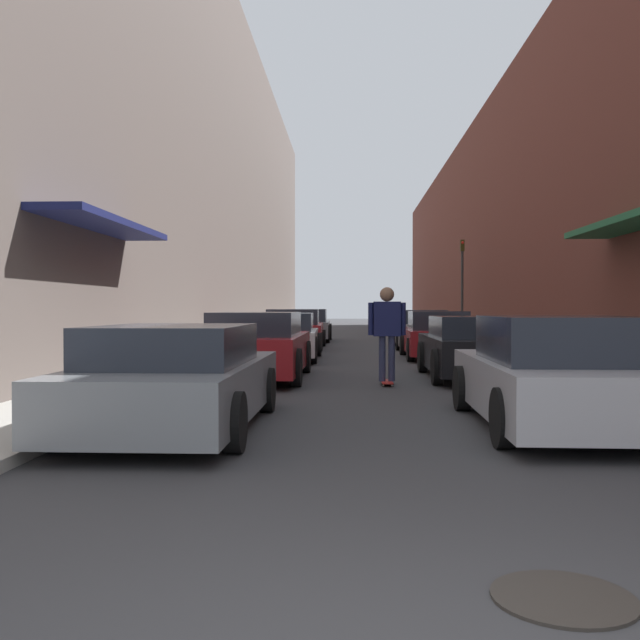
# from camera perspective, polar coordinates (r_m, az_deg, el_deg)

# --- Properties ---
(ground) EXTENTS (130.08, 130.08, 0.00)m
(ground) POSITION_cam_1_polar(r_m,az_deg,el_deg) (25.89, 3.05, -2.15)
(ground) COLOR #38383A
(curb_strip_left) EXTENTS (1.80, 59.13, 0.12)m
(curb_strip_left) POSITION_cam_1_polar(r_m,az_deg,el_deg) (32.03, -4.51, -1.44)
(curb_strip_left) COLOR #A3A099
(curb_strip_left) RESTS_ON ground
(curb_strip_right) EXTENTS (1.80, 59.13, 0.12)m
(curb_strip_right) POSITION_cam_1_polar(r_m,az_deg,el_deg) (32.10, 10.36, -1.45)
(curb_strip_right) COLOR #A3A099
(curb_strip_right) RESTS_ON ground
(building_row_left) EXTENTS (4.90, 59.13, 14.63)m
(building_row_left) POSITION_cam_1_polar(r_m,az_deg,el_deg) (33.00, -9.63, 11.27)
(building_row_left) COLOR #564C47
(building_row_left) RESTS_ON ground
(building_row_right) EXTENTS (4.90, 59.13, 9.53)m
(building_row_right) POSITION_cam_1_polar(r_m,az_deg,el_deg) (32.76, 15.45, 6.82)
(building_row_right) COLOR brown
(building_row_right) RESTS_ON ground
(parked_car_left_0) EXTENTS (1.96, 4.42, 1.22)m
(parked_car_left_0) POSITION_cam_1_polar(r_m,az_deg,el_deg) (8.49, -11.38, -4.64)
(parked_car_left_0) COLOR gray
(parked_car_left_0) RESTS_ON ground
(parked_car_left_1) EXTENTS (1.94, 4.53, 1.33)m
(parked_car_left_1) POSITION_cam_1_polar(r_m,az_deg,el_deg) (14.19, -5.03, -2.12)
(parked_car_left_1) COLOR maroon
(parked_car_left_1) RESTS_ON ground
(parked_car_left_2) EXTENTS (1.95, 4.49, 1.27)m
(parked_car_left_2) POSITION_cam_1_polar(r_m,az_deg,el_deg) (19.40, -2.95, -1.36)
(parked_car_left_2) COLOR silver
(parked_car_left_2) RESTS_ON ground
(parked_car_left_3) EXTENTS (2.06, 4.68, 1.37)m
(parked_car_left_3) POSITION_cam_1_polar(r_m,az_deg,el_deg) (24.61, -2.09, -0.79)
(parked_car_left_3) COLOR maroon
(parked_car_left_3) RESTS_ON ground
(parked_car_left_4) EXTENTS (2.00, 4.76, 1.36)m
(parked_car_left_4) POSITION_cam_1_polar(r_m,az_deg,el_deg) (29.96, -1.05, -0.46)
(parked_car_left_4) COLOR gray
(parked_car_left_4) RESTS_ON ground
(parked_car_right_0) EXTENTS (2.07, 4.33, 1.32)m
(parked_car_right_0) POSITION_cam_1_polar(r_m,az_deg,el_deg) (8.89, 18.75, -4.16)
(parked_car_right_0) COLOR #B7B7BC
(parked_car_right_0) RESTS_ON ground
(parked_car_right_1) EXTENTS (1.88, 4.25, 1.25)m
(parked_car_right_1) POSITION_cam_1_polar(r_m,az_deg,el_deg) (14.59, 12.08, -2.19)
(parked_car_right_1) COLOR black
(parked_car_right_1) RESTS_ON ground
(parked_car_right_2) EXTENTS (1.86, 4.30, 1.32)m
(parked_car_right_2) POSITION_cam_1_polar(r_m,az_deg,el_deg) (20.21, 9.32, -1.25)
(parked_car_right_2) COLOR maroon
(parked_car_right_2) RESTS_ON ground
(parked_car_right_3) EXTENTS (1.90, 4.21, 1.34)m
(parked_car_right_3) POSITION_cam_1_polar(r_m,az_deg,el_deg) (25.04, 8.10, -0.79)
(parked_car_right_3) COLOR #B7B7BC
(parked_car_right_3) RESTS_ON ground
(skateboarder) EXTENTS (0.69, 0.78, 1.80)m
(skateboarder) POSITION_cam_1_polar(r_m,az_deg,el_deg) (13.08, 5.38, -0.38)
(skateboarder) COLOR #B2231E
(skateboarder) RESTS_ON ground
(manhole_cover) EXTENTS (0.70, 0.70, 0.02)m
(manhole_cover) POSITION_cam_1_polar(r_m,az_deg,el_deg) (3.90, 18.90, -20.29)
(manhole_cover) COLOR #332D28
(manhole_cover) RESTS_ON ground
(traffic_light) EXTENTS (0.16, 0.22, 3.98)m
(traffic_light) POSITION_cam_1_polar(r_m,az_deg,el_deg) (28.71, 11.31, 3.22)
(traffic_light) COLOR #2D2D2D
(traffic_light) RESTS_ON curb_strip_right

